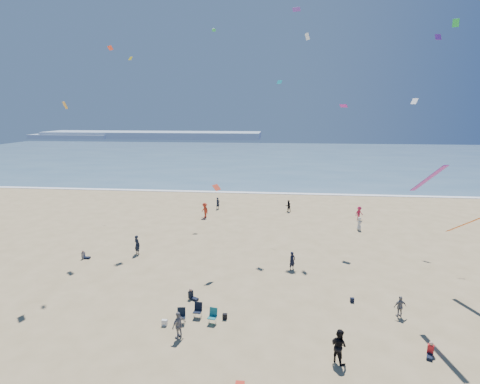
# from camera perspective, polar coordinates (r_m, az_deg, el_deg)

# --- Properties ---
(ground) EXTENTS (220.00, 220.00, 0.00)m
(ground) POSITION_cam_1_polar(r_m,az_deg,el_deg) (21.71, -8.35, -26.38)
(ground) COLOR tan
(ground) RESTS_ON ground
(ocean) EXTENTS (220.00, 100.00, 0.06)m
(ocean) POSITION_cam_1_polar(r_m,az_deg,el_deg) (112.28, 3.63, 5.32)
(ocean) COLOR #476B84
(ocean) RESTS_ON ground
(surf_line) EXTENTS (220.00, 1.20, 0.08)m
(surf_line) POSITION_cam_1_polar(r_m,az_deg,el_deg) (63.00, 1.70, -0.11)
(surf_line) COLOR white
(surf_line) RESTS_ON ground
(headland_far) EXTENTS (110.00, 20.00, 3.20)m
(headland_far) POSITION_cam_1_polar(r_m,az_deg,el_deg) (197.60, -13.24, 8.47)
(headland_far) COLOR #7A8EA8
(headland_far) RESTS_ON ground
(headland_near) EXTENTS (40.00, 14.00, 2.00)m
(headland_near) POSITION_cam_1_polar(r_m,az_deg,el_deg) (209.73, -24.16, 7.77)
(headland_near) COLOR #7A8EA8
(headland_near) RESTS_ON ground
(standing_flyers) EXTENTS (35.02, 38.28, 1.95)m
(standing_flyers) POSITION_cam_1_polar(r_m,az_deg,el_deg) (32.03, 3.31, -10.99)
(standing_flyers) COLOR black
(standing_flyers) RESTS_ON ground
(seated_group) EXTENTS (27.60, 23.30, 0.84)m
(seated_group) POSITION_cam_1_polar(r_m,az_deg,el_deg) (23.06, -2.28, -22.35)
(seated_group) COLOR white
(seated_group) RESTS_ON ground
(chair_cluster) EXTENTS (2.69, 1.46, 1.00)m
(chair_cluster) POSITION_cam_1_polar(r_m,az_deg,el_deg) (25.84, -6.58, -18.07)
(chair_cluster) COLOR black
(chair_cluster) RESTS_ON ground
(white_tote) EXTENTS (0.35, 0.20, 0.40)m
(white_tote) POSITION_cam_1_polar(r_m,az_deg,el_deg) (25.91, -11.43, -18.93)
(white_tote) COLOR silver
(white_tote) RESTS_ON ground
(black_backpack) EXTENTS (0.30, 0.22, 0.38)m
(black_backpack) POSITION_cam_1_polar(r_m,az_deg,el_deg) (26.12, -2.32, -18.42)
(black_backpack) COLOR black
(black_backpack) RESTS_ON ground
(navy_bag) EXTENTS (0.28, 0.18, 0.34)m
(navy_bag) POSITION_cam_1_polar(r_m,az_deg,el_deg) (29.20, 16.72, -15.49)
(navy_bag) COLOR black
(navy_bag) RESTS_ON ground
(kites_aloft) EXTENTS (41.13, 40.19, 30.90)m
(kites_aloft) POSITION_cam_1_polar(r_m,az_deg,el_deg) (30.24, 16.61, 13.90)
(kites_aloft) COLOR #FF71E0
(kites_aloft) RESTS_ON ground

